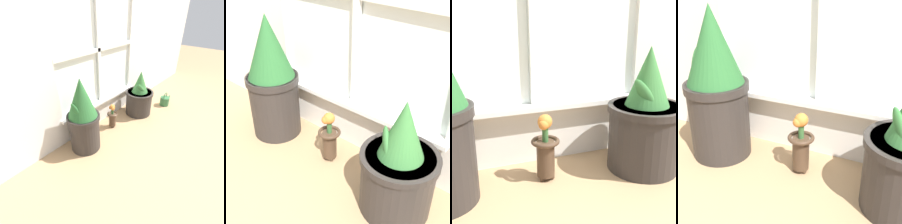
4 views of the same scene
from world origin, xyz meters
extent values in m
cube|color=silver|center=(0.00, 0.59, 0.14)|extent=(1.06, 0.05, 0.29)
cube|color=white|center=(0.00, 0.54, 0.27)|extent=(1.12, 0.06, 0.02)
cylinder|color=#2D2826|center=(0.44, 0.32, 0.15)|extent=(0.32, 0.32, 0.30)
cylinder|color=#2D2826|center=(0.44, 0.32, 0.29)|extent=(0.34, 0.34, 0.03)
cylinder|color=#38281E|center=(0.44, 0.32, 0.30)|extent=(0.30, 0.30, 0.01)
cone|color=#387538|center=(0.44, 0.32, 0.43)|extent=(0.19, 0.19, 0.26)
ellipsoid|color=#387538|center=(0.39, 0.28, 0.37)|extent=(0.11, 0.11, 0.15)
sphere|color=#473323|center=(-0.01, 0.41, 0.01)|extent=(0.02, 0.02, 0.02)
sphere|color=#473323|center=(-0.04, 0.36, 0.01)|extent=(0.02, 0.02, 0.02)
sphere|color=#473323|center=(0.01, 0.36, 0.01)|extent=(0.02, 0.02, 0.02)
cylinder|color=#473323|center=(-0.01, 0.38, 0.10)|extent=(0.08, 0.08, 0.16)
torus|color=#473323|center=(-0.01, 0.38, 0.18)|extent=(0.12, 0.12, 0.02)
cylinder|color=#386633|center=(-0.01, 0.38, 0.22)|extent=(0.03, 0.03, 0.09)
sphere|color=orange|center=(-0.01, 0.38, 0.26)|extent=(0.06, 0.06, 0.06)
sphere|color=orange|center=(-0.02, 0.40, 0.25)|extent=(0.04, 0.04, 0.04)
sphere|color=orange|center=(-0.02, 0.36, 0.26)|extent=(0.04, 0.04, 0.04)
camera|label=1|loc=(-1.27, -0.69, 1.25)|focal=28.00mm
camera|label=2|loc=(0.90, -0.61, 1.14)|focal=50.00mm
camera|label=3|loc=(-0.38, -0.77, 0.69)|focal=50.00mm
camera|label=4|loc=(0.44, -0.74, 0.86)|focal=50.00mm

